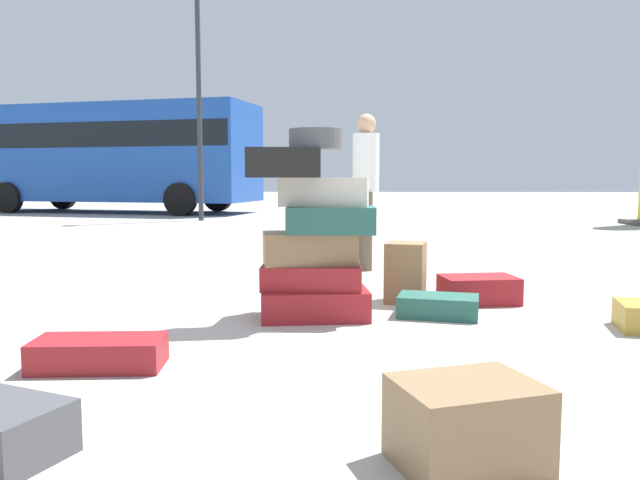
{
  "coord_description": "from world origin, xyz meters",
  "views": [
    {
      "loc": [
        0.04,
        -4.8,
        1.05
      ],
      "look_at": [
        -0.15,
        1.14,
        0.45
      ],
      "focal_mm": 35.04,
      "sensor_mm": 36.0,
      "label": 1
    }
  ],
  "objects_px": {
    "suitcase_brown_foreground_far": "(406,272)",
    "suitcase_maroon_left_side": "(99,353)",
    "suitcase_maroon_foreground_near": "(479,290)",
    "parked_bus": "(114,151)",
    "person_bearded_onlooker": "(366,177)",
    "suitcase_tower": "(314,239)",
    "lamp_post": "(198,60)",
    "suitcase_brown_white_trunk": "(467,424)",
    "suitcase_teal_behind_tower": "(438,306)"
  },
  "relations": [
    {
      "from": "suitcase_brown_white_trunk",
      "to": "person_bearded_onlooker",
      "type": "height_order",
      "value": "person_bearded_onlooker"
    },
    {
      "from": "suitcase_brown_foreground_far",
      "to": "suitcase_brown_white_trunk",
      "type": "distance_m",
      "value": 3.02
    },
    {
      "from": "suitcase_brown_foreground_far",
      "to": "suitcase_teal_behind_tower",
      "type": "bearing_deg",
      "value": -56.45
    },
    {
      "from": "person_bearded_onlooker",
      "to": "parked_bus",
      "type": "distance_m",
      "value": 13.57
    },
    {
      "from": "parked_bus",
      "to": "lamp_post",
      "type": "xyz_separation_m",
      "value": [
        3.38,
        -3.55,
        2.0
      ]
    },
    {
      "from": "suitcase_tower",
      "to": "lamp_post",
      "type": "xyz_separation_m",
      "value": [
        -3.19,
        10.49,
        3.24
      ]
    },
    {
      "from": "suitcase_teal_behind_tower",
      "to": "person_bearded_onlooker",
      "type": "height_order",
      "value": "person_bearded_onlooker"
    },
    {
      "from": "suitcase_brown_foreground_far",
      "to": "parked_bus",
      "type": "distance_m",
      "value": 15.38
    },
    {
      "from": "suitcase_brown_white_trunk",
      "to": "parked_bus",
      "type": "xyz_separation_m",
      "value": [
        -7.22,
        16.46,
        1.67
      ]
    },
    {
      "from": "suitcase_maroon_left_side",
      "to": "parked_bus",
      "type": "distance_m",
      "value": 16.36
    },
    {
      "from": "suitcase_brown_foreground_far",
      "to": "suitcase_maroon_foreground_near",
      "type": "xyz_separation_m",
      "value": [
        0.61,
        -0.02,
        -0.14
      ]
    },
    {
      "from": "suitcase_tower",
      "to": "suitcase_maroon_foreground_near",
      "type": "xyz_separation_m",
      "value": [
        1.36,
        0.58,
        -0.48
      ]
    },
    {
      "from": "suitcase_maroon_left_side",
      "to": "person_bearded_onlooker",
      "type": "xyz_separation_m",
      "value": [
        1.62,
        3.77,
        0.97
      ]
    },
    {
      "from": "suitcase_brown_white_trunk",
      "to": "parked_bus",
      "type": "distance_m",
      "value": 18.05
    },
    {
      "from": "person_bearded_onlooker",
      "to": "parked_bus",
      "type": "xyz_separation_m",
      "value": [
        -7.06,
        11.56,
        0.78
      ]
    },
    {
      "from": "parked_bus",
      "to": "lamp_post",
      "type": "bearing_deg",
      "value": -33.59
    },
    {
      "from": "suitcase_tower",
      "to": "suitcase_brown_foreground_far",
      "type": "xyz_separation_m",
      "value": [
        0.75,
        0.6,
        -0.34
      ]
    },
    {
      "from": "suitcase_teal_behind_tower",
      "to": "person_bearded_onlooker",
      "type": "bearing_deg",
      "value": 113.52
    },
    {
      "from": "suitcase_teal_behind_tower",
      "to": "person_bearded_onlooker",
      "type": "relative_size",
      "value": 0.34
    },
    {
      "from": "suitcase_maroon_left_side",
      "to": "lamp_post",
      "type": "bearing_deg",
      "value": 95.83
    },
    {
      "from": "suitcase_brown_foreground_far",
      "to": "suitcase_teal_behind_tower",
      "type": "distance_m",
      "value": 0.61
    },
    {
      "from": "suitcase_brown_white_trunk",
      "to": "suitcase_maroon_foreground_near",
      "type": "distance_m",
      "value": 3.08
    },
    {
      "from": "suitcase_tower",
      "to": "suitcase_maroon_left_side",
      "type": "xyz_separation_m",
      "value": [
        -1.14,
        -1.28,
        -0.51
      ]
    },
    {
      "from": "person_bearded_onlooker",
      "to": "parked_bus",
      "type": "bearing_deg",
      "value": -156.2
    },
    {
      "from": "lamp_post",
      "to": "suitcase_brown_white_trunk",
      "type": "bearing_deg",
      "value": -73.43
    },
    {
      "from": "suitcase_maroon_foreground_near",
      "to": "parked_bus",
      "type": "distance_m",
      "value": 15.72
    },
    {
      "from": "suitcase_teal_behind_tower",
      "to": "suitcase_maroon_left_side",
      "type": "relative_size",
      "value": 0.84
    },
    {
      "from": "suitcase_maroon_left_side",
      "to": "suitcase_teal_behind_tower",
      "type": "bearing_deg",
      "value": 28.79
    },
    {
      "from": "lamp_post",
      "to": "suitcase_teal_behind_tower",
      "type": "bearing_deg",
      "value": -68.45
    },
    {
      "from": "suitcase_teal_behind_tower",
      "to": "parked_bus",
      "type": "relative_size",
      "value": 0.07
    },
    {
      "from": "parked_bus",
      "to": "person_bearded_onlooker",
      "type": "bearing_deg",
      "value": -45.79
    },
    {
      "from": "suitcase_tower",
      "to": "person_bearded_onlooker",
      "type": "height_order",
      "value": "person_bearded_onlooker"
    },
    {
      "from": "suitcase_brown_foreground_far",
      "to": "suitcase_tower",
      "type": "bearing_deg",
      "value": -126.52
    },
    {
      "from": "suitcase_brown_foreground_far",
      "to": "lamp_post",
      "type": "bearing_deg",
      "value": 126.25
    },
    {
      "from": "suitcase_maroon_foreground_near",
      "to": "suitcase_brown_foreground_far",
      "type": "bearing_deg",
      "value": 169.56
    },
    {
      "from": "suitcase_tower",
      "to": "suitcase_teal_behind_tower",
      "type": "xyz_separation_m",
      "value": [
        0.94,
        0.05,
        -0.51
      ]
    },
    {
      "from": "suitcase_tower",
      "to": "person_bearded_onlooker",
      "type": "bearing_deg",
      "value": 78.92
    },
    {
      "from": "suitcase_tower",
      "to": "suitcase_teal_behind_tower",
      "type": "distance_m",
      "value": 1.07
    },
    {
      "from": "suitcase_brown_white_trunk",
      "to": "suitcase_teal_behind_tower",
      "type": "height_order",
      "value": "suitcase_brown_white_trunk"
    },
    {
      "from": "suitcase_maroon_foreground_near",
      "to": "parked_bus",
      "type": "bearing_deg",
      "value": 111.9
    },
    {
      "from": "suitcase_brown_foreground_far",
      "to": "suitcase_maroon_left_side",
      "type": "distance_m",
      "value": 2.67
    },
    {
      "from": "suitcase_maroon_foreground_near",
      "to": "suitcase_maroon_left_side",
      "type": "relative_size",
      "value": 0.87
    },
    {
      "from": "suitcase_maroon_foreground_near",
      "to": "suitcase_teal_behind_tower",
      "type": "relative_size",
      "value": 1.03
    },
    {
      "from": "suitcase_brown_white_trunk",
      "to": "suitcase_brown_foreground_far",
      "type": "bearing_deg",
      "value": 69.1
    },
    {
      "from": "suitcase_brown_white_trunk",
      "to": "suitcase_maroon_left_side",
      "type": "height_order",
      "value": "suitcase_brown_white_trunk"
    },
    {
      "from": "suitcase_brown_foreground_far",
      "to": "person_bearded_onlooker",
      "type": "distance_m",
      "value": 2.06
    },
    {
      "from": "suitcase_maroon_left_side",
      "to": "parked_bus",
      "type": "xyz_separation_m",
      "value": [
        -5.43,
        15.33,
        1.75
      ]
    },
    {
      "from": "suitcase_brown_foreground_far",
      "to": "suitcase_teal_behind_tower",
      "type": "xyz_separation_m",
      "value": [
        0.19,
        -0.55,
        -0.17
      ]
    },
    {
      "from": "suitcase_tower",
      "to": "person_bearded_onlooker",
      "type": "xyz_separation_m",
      "value": [
        0.49,
        2.48,
        0.46
      ]
    },
    {
      "from": "suitcase_tower",
      "to": "suitcase_brown_white_trunk",
      "type": "relative_size",
      "value": 2.78
    }
  ]
}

